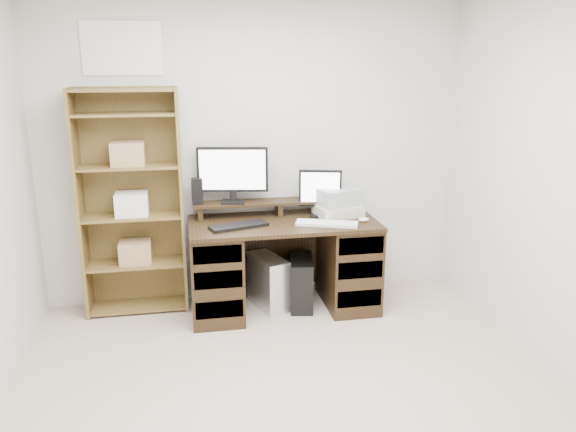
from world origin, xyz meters
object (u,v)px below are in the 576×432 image
object	(u,v)px
tower_silver	(268,281)
printer	(338,211)
tower_black	(301,282)
bookshelf	(132,201)
monitor_wide	(233,172)
monitor_small	(320,191)
desk	(283,263)

from	to	relation	value
tower_silver	printer	bearing A→B (deg)	-17.76
printer	tower_black	distance (m)	0.67
tower_silver	tower_black	size ratio (longest dim) A/B	0.97
tower_black	bookshelf	bearing A→B (deg)	-179.01
monitor_wide	printer	size ratio (longest dim) A/B	1.59
monitor_wide	tower_black	bearing A→B (deg)	-11.60
monitor_wide	tower_black	world-z (taller)	monitor_wide
monitor_small	printer	xyz separation A→B (m)	(0.15, -0.04, -0.16)
desk	tower_silver	bearing A→B (deg)	155.40
monitor_wide	monitor_small	distance (m)	0.73
desk	bookshelf	distance (m)	1.31
tower_black	bookshelf	distance (m)	1.52
bookshelf	monitor_wide	bearing A→B (deg)	0.16
monitor_wide	printer	xyz separation A→B (m)	(0.85, -0.14, -0.33)
tower_silver	tower_black	bearing A→B (deg)	-29.59
printer	tower_silver	bearing A→B (deg)	169.27
tower_black	desk	bearing A→B (deg)	-168.23
printer	tower_silver	world-z (taller)	printer
tower_black	bookshelf	size ratio (longest dim) A/B	0.25
printer	bookshelf	xyz separation A→B (m)	(-1.65, 0.14, 0.12)
monitor_small	monitor_wide	bearing A→B (deg)	-174.19
tower_black	bookshelf	world-z (taller)	bookshelf
printer	tower_black	bearing A→B (deg)	179.19
tower_silver	monitor_wide	bearing A→B (deg)	128.68
printer	tower_silver	size ratio (longest dim) A/B	0.83
monitor_small	tower_black	distance (m)	0.78
monitor_wide	bookshelf	bearing A→B (deg)	-169.76
monitor_small	bookshelf	world-z (taller)	bookshelf
printer	tower_black	world-z (taller)	printer
printer	tower_black	size ratio (longest dim) A/B	0.81
monitor_wide	monitor_small	size ratio (longest dim) A/B	1.49
printer	monitor_small	bearing A→B (deg)	152.90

